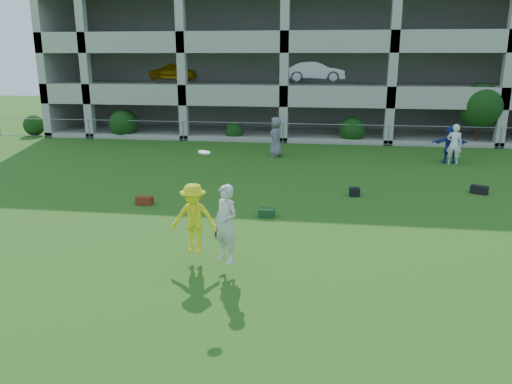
% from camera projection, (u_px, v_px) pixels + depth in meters
% --- Properties ---
extents(ground, '(100.00, 100.00, 0.00)m').
position_uv_depth(ground, '(205.00, 287.00, 11.06)').
color(ground, '#235114').
rests_on(ground, ground).
extents(bystander_c, '(0.73, 1.03, 2.00)m').
position_uv_depth(bystander_c, '(276.00, 137.00, 25.09)').
color(bystander_c, slate).
rests_on(bystander_c, ground).
extents(bystander_d, '(1.68, 0.63, 1.78)m').
position_uv_depth(bystander_d, '(450.00, 144.00, 23.64)').
color(bystander_d, navy).
rests_on(bystander_d, ground).
extents(bystander_e, '(0.78, 0.61, 1.91)m').
position_uv_depth(bystander_e, '(454.00, 144.00, 23.27)').
color(bystander_e, white).
rests_on(bystander_e, ground).
extents(bag_red_a, '(0.57, 0.34, 0.28)m').
position_uv_depth(bag_red_a, '(145.00, 201.00, 17.14)').
color(bag_red_a, '#551E0E').
rests_on(bag_red_a, ground).
extents(bag_black_b, '(0.47, 0.39, 0.22)m').
position_uv_depth(bag_black_b, '(223.00, 232.00, 14.19)').
color(bag_black_b, black).
rests_on(bag_black_b, ground).
extents(bag_green_c, '(0.50, 0.35, 0.26)m').
position_uv_depth(bag_green_c, '(267.00, 213.00, 15.87)').
color(bag_green_c, '#13361C').
rests_on(bag_green_c, ground).
extents(crate_d, '(0.39, 0.39, 0.30)m').
position_uv_depth(crate_d, '(354.00, 192.00, 18.20)').
color(crate_d, black).
rests_on(crate_d, ground).
extents(bag_black_e, '(0.67, 0.55, 0.30)m').
position_uv_depth(bag_black_e, '(479.00, 190.00, 18.50)').
color(bag_black_e, black).
rests_on(bag_black_e, ground).
extents(frisbee_contest, '(1.87, 1.20, 2.61)m').
position_uv_depth(frisbee_contest, '(203.00, 220.00, 11.91)').
color(frisbee_contest, yellow).
rests_on(frisbee_contest, ground).
extents(parking_garage, '(30.00, 14.00, 12.00)m').
position_uv_depth(parking_garage, '(295.00, 40.00, 35.91)').
color(parking_garage, '#9E998C').
rests_on(parking_garage, ground).
extents(fence, '(36.06, 0.06, 1.20)m').
position_uv_depth(fence, '(283.00, 133.00, 29.03)').
color(fence, gray).
rests_on(fence, ground).
extents(shrub_row, '(34.38, 2.52, 3.50)m').
position_uv_depth(shrub_row, '(363.00, 117.00, 28.83)').
color(shrub_row, '#163D11').
rests_on(shrub_row, ground).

